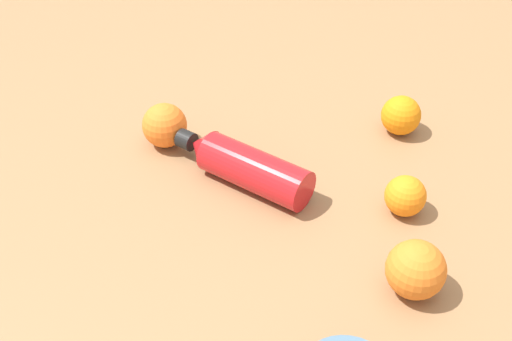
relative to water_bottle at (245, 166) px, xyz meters
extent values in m
plane|color=olive|center=(-0.03, -0.01, -0.03)|extent=(2.40, 2.40, 0.00)
cylinder|color=red|center=(-0.02, -0.01, 0.00)|extent=(0.18, 0.17, 0.07)
cone|color=red|center=(0.07, 0.06, 0.00)|extent=(0.07, 0.07, 0.07)
cylinder|color=black|center=(0.09, 0.08, 0.00)|extent=(0.04, 0.04, 0.03)
sphere|color=orange|center=(-0.27, -0.17, 0.01)|extent=(0.08, 0.08, 0.08)
sphere|color=orange|center=(-0.12, -0.22, 0.00)|extent=(0.06, 0.06, 0.06)
sphere|color=orange|center=(0.07, -0.29, 0.00)|extent=(0.07, 0.07, 0.07)
sphere|color=orange|center=(0.13, 0.11, 0.01)|extent=(0.08, 0.08, 0.08)
camera|label=1|loc=(-0.77, 0.17, 0.63)|focal=45.07mm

